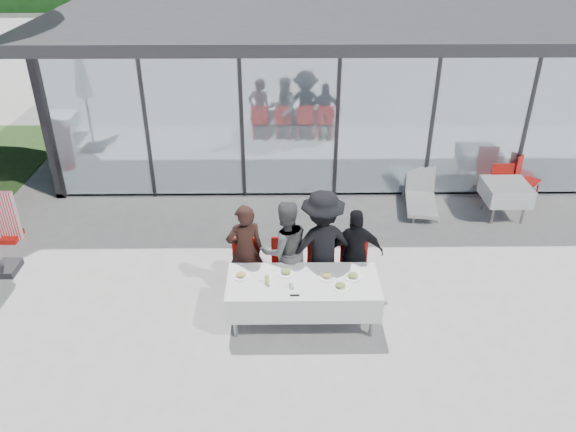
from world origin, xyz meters
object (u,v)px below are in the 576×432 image
object	(u,v)px
diner_a	(245,251)
plate_c	(327,276)
diner_d	(355,253)
spare_table_right	(506,192)
diner_b	(285,250)
spare_chair_b	(498,181)
diner_chair_a	(246,264)
plate_b	(286,272)
plate_d	(353,276)
plate_extra	(340,286)
plate_a	(241,275)
diner_chair_c	(321,264)
diner_chair_b	(285,264)
diner_chair_d	(354,264)
spare_chair_a	(523,176)
diner_c	(322,245)
folded_eyeglasses	(295,295)
lounger	(421,195)
juice_bottle	(267,279)
dining_table	(303,292)

from	to	relation	value
diner_a	plate_c	xyz separation A→B (m)	(1.25, -0.62, -0.04)
diner_d	spare_table_right	world-z (taller)	diner_d
diner_b	spare_chair_b	xyz separation A→B (m)	(4.48, 3.07, -0.30)
diner_chair_a	plate_b	size ratio (longest dim) A/B	3.75
diner_chair_a	plate_d	bearing A→B (deg)	-22.40
plate_c	plate_d	distance (m)	0.39
diner_chair_a	plate_extra	bearing A→B (deg)	-32.63
diner_b	plate_extra	size ratio (longest dim) A/B	6.48
plate_a	diner_chair_c	bearing A→B (deg)	26.98
diner_chair_b	diner_chair_d	bearing A→B (deg)	0.00
plate_c	spare_chair_a	world-z (taller)	spare_chair_a
diner_c	diner_d	bearing A→B (deg)	168.55
plate_d	plate_b	bearing A→B (deg)	173.44
plate_d	folded_eyeglasses	distance (m)	0.98
plate_d	spare_chair_b	bearing A→B (deg)	46.81
diner_b	diner_c	size ratio (longest dim) A/B	0.91
lounger	folded_eyeglasses	bearing A→B (deg)	-124.13
diner_chair_d	plate_b	bearing A→B (deg)	-153.24
diner_c	plate_b	bearing A→B (deg)	30.42
juice_bottle	lounger	size ratio (longest dim) A/B	0.11
diner_b	plate_a	bearing A→B (deg)	24.21
diner_chair_a	plate_a	xyz separation A→B (m)	(-0.03, -0.63, 0.24)
plate_d	lounger	bearing A→B (deg)	62.70
plate_c	plate_extra	xyz separation A→B (m)	(0.18, -0.25, 0.00)
plate_a	diner_b	bearing A→B (deg)	41.64
plate_a	juice_bottle	size ratio (longest dim) A/B	1.67
diner_a	diner_chair_a	xyz separation A→B (m)	(0.00, 0.04, -0.28)
diner_c	plate_d	size ratio (longest dim) A/B	7.13
diner_chair_b	diner_c	bearing A→B (deg)	-4.33
spare_table_right	spare_chair_b	xyz separation A→B (m)	(0.04, 0.55, -0.02)
diner_c	juice_bottle	world-z (taller)	diner_c
juice_bottle	lounger	xyz separation A→B (m)	(3.14, 3.74, -0.57)
diner_chair_b	lounger	size ratio (longest dim) A/B	0.69
diner_chair_a	plate_d	xyz separation A→B (m)	(1.64, -0.67, 0.24)
diner_a	folded_eyeglasses	bearing A→B (deg)	109.29
diner_chair_b	plate_c	size ratio (longest dim) A/B	3.75
diner_chair_d	diner_chair_c	bearing A→B (deg)	180.00
juice_bottle	spare_table_right	world-z (taller)	juice_bottle
diner_a	folded_eyeglasses	xyz separation A→B (m)	(0.76, -1.06, -0.06)
diner_chair_d	juice_bottle	bearing A→B (deg)	-149.53
diner_chair_a	spare_chair_b	xyz separation A→B (m)	(5.11, 3.03, 0.00)
diner_b	plate_c	xyz separation A→B (m)	(0.62, -0.62, -0.07)
plate_b	spare_table_right	world-z (taller)	plate_b
plate_a	lounger	bearing A→B (deg)	45.27
plate_d	folded_eyeglasses	xyz separation A→B (m)	(-0.88, -0.43, -0.02)
dining_table	diner_d	world-z (taller)	diner_d
diner_chair_b	plate_a	world-z (taller)	diner_chair_b
plate_b	spare_chair_a	distance (m)	6.38
diner_chair_d	plate_d	distance (m)	0.72
plate_d	juice_bottle	xyz separation A→B (m)	(-1.28, -0.14, 0.05)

